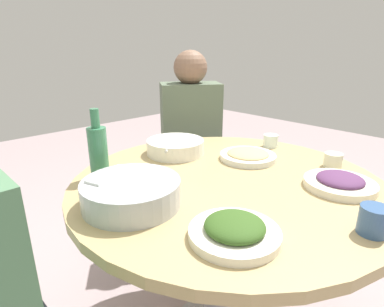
# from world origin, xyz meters

# --- Properties ---
(round_dining_table) EXTENTS (1.11, 1.11, 0.75)m
(round_dining_table) POSITION_xyz_m (0.00, 0.00, 0.57)
(round_dining_table) COLOR #99999E
(round_dining_table) RESTS_ON ground
(rice_bowl) EXTENTS (0.29, 0.29, 0.09)m
(rice_bowl) POSITION_xyz_m (-0.36, 0.07, 0.80)
(rice_bowl) COLOR #B2B5BA
(rice_bowl) RESTS_ON round_dining_table
(soup_bowl) EXTENTS (0.25, 0.25, 0.06)m
(soup_bowl) POSITION_xyz_m (0.05, 0.34, 0.78)
(soup_bowl) COLOR white
(soup_bowl) RESTS_ON round_dining_table
(dish_noodles) EXTENTS (0.23, 0.23, 0.04)m
(dish_noodles) POSITION_xyz_m (0.22, 0.07, 0.77)
(dish_noodles) COLOR silver
(dish_noodles) RESTS_ON round_dining_table
(dish_eggplant) EXTENTS (0.23, 0.23, 0.05)m
(dish_eggplant) POSITION_xyz_m (0.22, -0.31, 0.77)
(dish_eggplant) COLOR #EEE5CE
(dish_eggplant) RESTS_ON round_dining_table
(dish_greens) EXTENTS (0.23, 0.23, 0.06)m
(dish_greens) POSITION_xyz_m (-0.27, -0.25, 0.78)
(dish_greens) COLOR white
(dish_greens) RESTS_ON round_dining_table
(green_bottle) EXTENTS (0.07, 0.07, 0.25)m
(green_bottle) POSITION_xyz_m (-0.33, 0.32, 0.86)
(green_bottle) COLOR #397C55
(green_bottle) RESTS_ON round_dining_table
(tea_cup_near) EXTENTS (0.07, 0.07, 0.06)m
(tea_cup_near) POSITION_xyz_m (0.44, 0.11, 0.78)
(tea_cup_near) COLOR white
(tea_cup_near) RESTS_ON round_dining_table
(tea_cup_far) EXTENTS (0.07, 0.07, 0.07)m
(tea_cup_far) POSITION_xyz_m (-0.00, -0.48, 0.79)
(tea_cup_far) COLOR #37598A
(tea_cup_far) RESTS_ON round_dining_table
(tea_cup_side) EXTENTS (0.07, 0.07, 0.05)m
(tea_cup_side) POSITION_xyz_m (0.39, -0.21, 0.78)
(tea_cup_side) COLOR silver
(tea_cup_side) RESTS_ON round_dining_table
(stool_for_diner_left) EXTENTS (0.34, 0.34, 0.43)m
(stool_for_diner_left) POSITION_xyz_m (0.44, 0.66, 0.21)
(stool_for_diner_left) COLOR brown
(stool_for_diner_left) RESTS_ON ground
(diner_left) EXTENTS (0.46, 0.46, 0.76)m
(diner_left) POSITION_xyz_m (0.44, 0.66, 0.75)
(diner_left) COLOR #2D333D
(diner_left) RESTS_ON stool_for_diner_left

